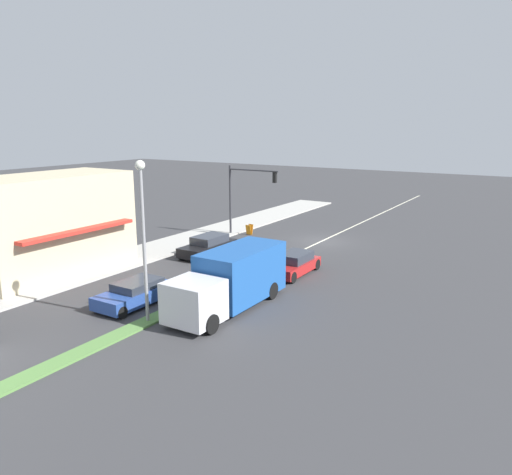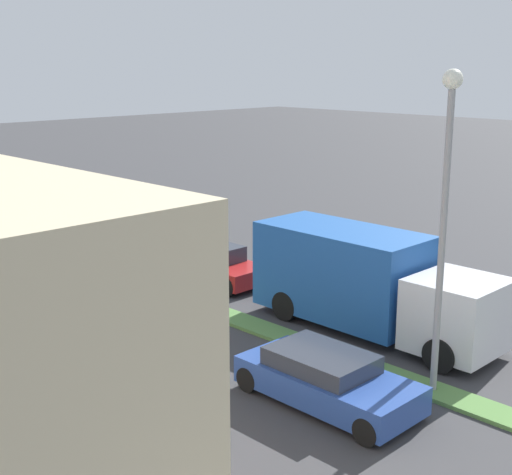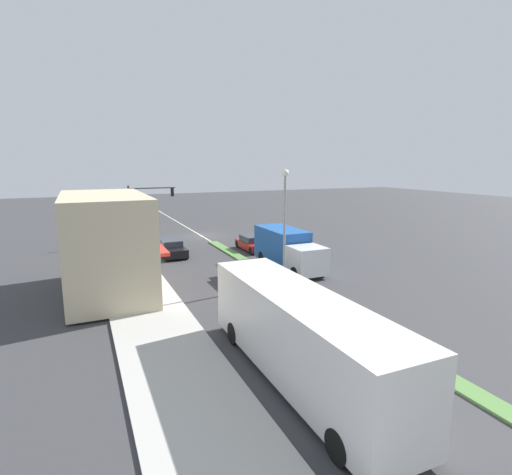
% 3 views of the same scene
% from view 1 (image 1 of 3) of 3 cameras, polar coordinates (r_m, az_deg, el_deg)
% --- Properties ---
extents(ground_plane, '(160.00, 160.00, 0.00)m').
position_cam_1_polar(ground_plane, '(24.88, -10.21, -8.55)').
color(ground_plane, '#38383A').
extents(sidewalk_right, '(4.00, 73.00, 0.12)m').
position_cam_1_polar(sidewalk_right, '(31.07, -23.35, -4.94)').
color(sidewalk_right, '#B2AFA8').
rests_on(sidewalk_right, ground).
extents(lane_marking_center, '(0.16, 60.00, 0.01)m').
position_cam_1_polar(lane_marking_center, '(39.45, 7.50, -0.42)').
color(lane_marking_center, beige).
rests_on(lane_marking_center, ground).
extents(building_corner_store, '(5.40, 9.65, 5.91)m').
position_cam_1_polar(building_corner_store, '(32.82, -22.49, 1.48)').
color(building_corner_store, '#C6B793').
rests_on(building_corner_store, sidewalk_right).
extents(traffic_signal_main, '(4.59, 0.34, 5.60)m').
position_cam_1_polar(traffic_signal_main, '(40.27, -1.29, 5.59)').
color(traffic_signal_main, '#333338').
rests_on(traffic_signal_main, sidewalk_right).
extents(street_lamp, '(0.44, 0.44, 7.37)m').
position_cam_1_polar(street_lamp, '(22.68, -12.81, 1.82)').
color(street_lamp, gray).
rests_on(street_lamp, median_strip).
extents(pedestrian, '(0.34, 0.34, 1.62)m').
position_cam_1_polar(pedestrian, '(34.53, -16.44, -1.11)').
color(pedestrian, '#282D42').
rests_on(pedestrian, sidewalk_right).
extents(warning_aframe_sign, '(0.45, 0.53, 0.84)m').
position_cam_1_polar(warning_aframe_sign, '(41.42, -0.76, 0.92)').
color(warning_aframe_sign, orange).
rests_on(warning_aframe_sign, ground).
extents(delivery_truck, '(2.44, 7.50, 2.87)m').
position_cam_1_polar(delivery_truck, '(24.85, -2.83, -4.78)').
color(delivery_truck, silver).
rests_on(delivery_truck, ground).
extents(suv_black, '(1.90, 4.58, 1.38)m').
position_cam_1_polar(suv_black, '(35.05, -5.47, -0.95)').
color(suv_black, black).
rests_on(suv_black, ground).
extents(coupe_blue, '(1.90, 4.26, 1.21)m').
position_cam_1_polar(coupe_blue, '(26.24, -13.60, -6.19)').
color(coupe_blue, '#284793').
rests_on(coupe_blue, ground).
extents(hatchback_red, '(1.80, 4.13, 1.31)m').
position_cam_1_polar(hatchback_red, '(30.61, 4.36, -3.03)').
color(hatchback_red, '#AD1E1E').
rests_on(hatchback_red, ground).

